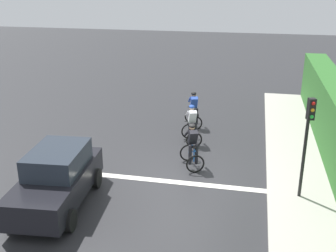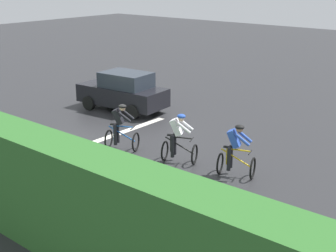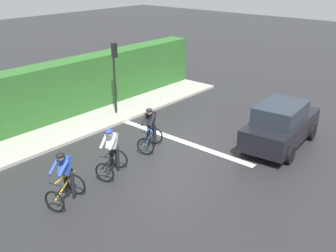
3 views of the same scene
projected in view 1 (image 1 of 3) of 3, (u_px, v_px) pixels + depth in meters
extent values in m
plane|color=#28282B|center=(182.00, 176.00, 14.54)|extent=(80.00, 80.00, 0.00)
cube|color=#ADA89E|center=(304.00, 162.00, 15.51)|extent=(2.80, 18.83, 0.12)
cube|color=tan|center=(330.00, 160.00, 15.27)|extent=(0.44, 18.83, 0.47)
cube|color=silver|center=(179.00, 182.00, 14.07)|extent=(7.00, 0.30, 0.01)
torus|color=black|center=(192.00, 116.00, 19.67)|extent=(0.67, 0.26, 0.68)
torus|color=black|center=(195.00, 123.00, 18.72)|extent=(0.67, 0.26, 0.68)
cylinder|color=gold|center=(193.00, 115.00, 19.11)|extent=(0.34, 0.96, 0.51)
cylinder|color=gold|center=(194.00, 116.00, 18.82)|extent=(0.04, 0.04, 0.55)
cylinder|color=gold|center=(193.00, 109.00, 19.06)|extent=(0.26, 0.69, 0.04)
cube|color=black|center=(195.00, 110.00, 18.71)|extent=(0.16, 0.24, 0.04)
cylinder|color=black|center=(192.00, 107.00, 19.41)|extent=(0.41, 0.16, 0.03)
cube|color=#2D51B7|center=(194.00, 102.00, 18.80)|extent=(0.41, 0.48, 0.57)
sphere|color=#9E7051|center=(194.00, 95.00, 18.84)|extent=(0.20, 0.20, 0.20)
ellipsoid|color=black|center=(194.00, 93.00, 18.82)|extent=(0.31, 0.34, 0.14)
cylinder|color=black|center=(192.00, 116.00, 18.91)|extent=(0.12, 0.12, 0.74)
cylinder|color=black|center=(197.00, 116.00, 18.94)|extent=(0.12, 0.12, 0.74)
cylinder|color=#2D51B7|center=(190.00, 100.00, 19.04)|extent=(0.23, 0.48, 0.37)
cylinder|color=#2D51B7|center=(197.00, 99.00, 19.07)|extent=(0.23, 0.48, 0.37)
torus|color=black|center=(189.00, 131.00, 17.77)|extent=(0.66, 0.30, 0.68)
torus|color=black|center=(194.00, 140.00, 16.82)|extent=(0.66, 0.30, 0.68)
cylinder|color=black|center=(192.00, 130.00, 17.21)|extent=(0.40, 0.94, 0.51)
cylinder|color=black|center=(193.00, 132.00, 16.92)|extent=(0.04, 0.04, 0.55)
cylinder|color=black|center=(191.00, 123.00, 17.16)|extent=(0.30, 0.68, 0.04)
cube|color=black|center=(193.00, 125.00, 16.82)|extent=(0.17, 0.24, 0.04)
cylinder|color=black|center=(190.00, 121.00, 17.50)|extent=(0.40, 0.18, 0.03)
cube|color=white|center=(192.00, 117.00, 16.90)|extent=(0.43, 0.49, 0.57)
sphere|color=beige|center=(192.00, 108.00, 16.94)|extent=(0.20, 0.20, 0.20)
ellipsoid|color=#264CB2|center=(192.00, 107.00, 16.91)|extent=(0.32, 0.35, 0.14)
cylinder|color=black|center=(190.00, 132.00, 17.01)|extent=(0.12, 0.12, 0.74)
cylinder|color=black|center=(195.00, 132.00, 17.04)|extent=(0.12, 0.12, 0.74)
cylinder|color=white|center=(187.00, 113.00, 17.12)|extent=(0.26, 0.48, 0.37)
cylinder|color=white|center=(195.00, 113.00, 17.17)|extent=(0.26, 0.48, 0.37)
torus|color=black|center=(188.00, 153.00, 15.60)|extent=(0.65, 0.32, 0.68)
torus|color=black|center=(195.00, 164.00, 14.66)|extent=(0.65, 0.32, 0.68)
cylinder|color=#1E59B2|center=(192.00, 152.00, 15.05)|extent=(0.43, 0.93, 0.51)
cylinder|color=#1E59B2|center=(194.00, 155.00, 14.76)|extent=(0.04, 0.04, 0.55)
cylinder|color=#1E59B2|center=(192.00, 144.00, 15.00)|extent=(0.32, 0.67, 0.04)
cube|color=black|center=(194.00, 147.00, 14.66)|extent=(0.18, 0.24, 0.04)
cylinder|color=black|center=(189.00, 141.00, 15.34)|extent=(0.40, 0.19, 0.03)
cube|color=black|center=(193.00, 137.00, 14.74)|extent=(0.44, 0.49, 0.57)
sphere|color=tan|center=(192.00, 128.00, 14.78)|extent=(0.20, 0.20, 0.20)
ellipsoid|color=black|center=(192.00, 126.00, 14.75)|extent=(0.33, 0.35, 0.14)
cylinder|color=black|center=(190.00, 155.00, 14.84)|extent=(0.12, 0.12, 0.74)
cylinder|color=black|center=(196.00, 154.00, 14.89)|extent=(0.12, 0.12, 0.74)
cylinder|color=black|center=(187.00, 133.00, 14.96)|extent=(0.27, 0.47, 0.37)
cylinder|color=black|center=(195.00, 133.00, 15.02)|extent=(0.27, 0.47, 0.37)
cube|color=black|center=(57.00, 184.00, 12.47)|extent=(2.04, 4.23, 0.80)
cube|color=#262D38|center=(58.00, 159.00, 12.45)|extent=(1.67, 2.25, 0.66)
cylinder|color=black|center=(70.00, 220.00, 11.31)|extent=(0.27, 0.66, 0.64)
cylinder|color=black|center=(12.00, 216.00, 11.51)|extent=(0.27, 0.66, 0.64)
cylinder|color=black|center=(96.00, 178.00, 13.68)|extent=(0.27, 0.66, 0.64)
cylinder|color=black|center=(48.00, 175.00, 13.88)|extent=(0.27, 0.66, 0.64)
cube|color=#EAEACC|center=(46.00, 219.00, 10.50)|extent=(0.29, 0.10, 0.16)
cube|color=#EAEACC|center=(8.00, 217.00, 10.62)|extent=(0.29, 0.10, 0.16)
cylinder|color=black|center=(303.00, 160.00, 12.57)|extent=(0.10, 0.10, 2.70)
cube|color=black|center=(311.00, 109.00, 11.90)|extent=(0.25, 0.25, 0.64)
sphere|color=red|center=(313.00, 103.00, 11.73)|extent=(0.11, 0.11, 0.11)
sphere|color=orange|center=(313.00, 110.00, 11.80)|extent=(0.11, 0.11, 0.11)
sphere|color=green|center=(312.00, 117.00, 11.87)|extent=(0.11, 0.11, 0.11)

